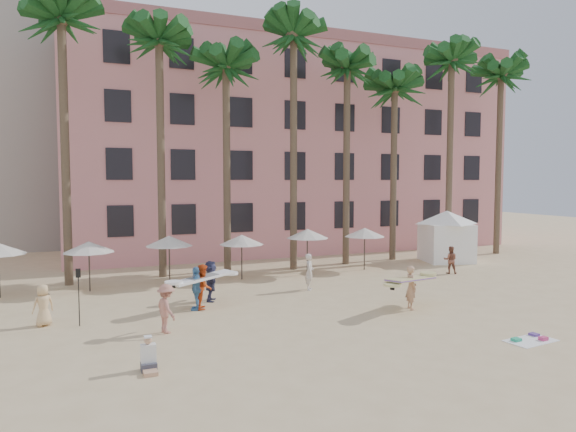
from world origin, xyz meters
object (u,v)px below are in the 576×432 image
(carrier_yellow, at_px, (411,285))
(carrier_white, at_px, (203,285))
(pink_hotel, at_px, (285,152))
(cabana, at_px, (446,231))

(carrier_yellow, distance_m, carrier_white, 9.02)
(pink_hotel, bearing_deg, carrier_yellow, -97.99)
(pink_hotel, distance_m, cabana, 15.58)
(cabana, xyz_separation_m, carrier_yellow, (-10.11, -10.06, -1.00))
(pink_hotel, height_order, carrier_yellow, pink_hotel)
(cabana, height_order, carrier_white, cabana)
(cabana, bearing_deg, carrier_yellow, -135.13)
(pink_hotel, distance_m, carrier_yellow, 23.95)
(pink_hotel, xyz_separation_m, carrier_yellow, (-3.19, -22.70, -6.94))
(pink_hotel, relative_size, carrier_yellow, 10.75)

